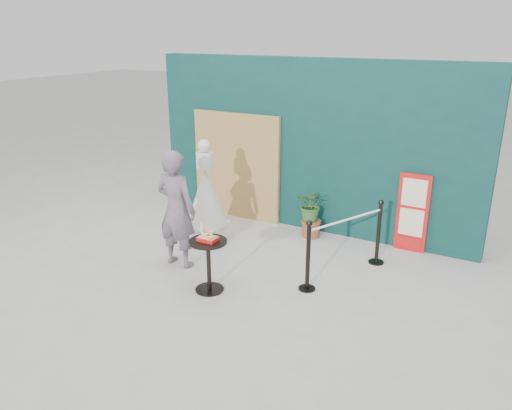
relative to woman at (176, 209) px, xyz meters
name	(u,v)px	position (x,y,z in m)	size (l,w,h in m)	color
ground	(212,301)	(1.08, -0.69, -0.90)	(60.00, 60.00, 0.00)	#ADAAA5
back_wall	(310,146)	(1.08, 2.46, 0.60)	(6.00, 0.30, 3.00)	#0B3132
bamboo_fence	(236,166)	(-0.32, 2.25, 0.10)	(1.80, 0.08, 2.00)	tan
woman	(176,209)	(0.00, 0.00, 0.00)	(0.66, 0.43, 1.80)	slate
menu_board	(412,213)	(2.98, 2.26, -0.25)	(0.50, 0.07, 1.30)	red
statue	(206,201)	(-0.13, 0.95, -0.18)	(0.69, 0.69, 1.77)	white
cafe_table	(209,258)	(0.87, -0.45, -0.40)	(0.52, 0.52, 0.75)	black
food_basket	(208,238)	(0.87, -0.45, -0.11)	(0.26, 0.19, 0.11)	red
planter	(312,209)	(1.34, 2.00, -0.40)	(0.51, 0.44, 0.87)	brown
stanchion_barrier	(345,245)	(2.35, 0.89, -0.41)	(0.84, 1.54, 1.03)	black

